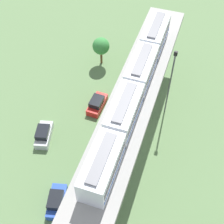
{
  "coord_description": "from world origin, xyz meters",
  "views": [
    {
      "loc": [
        -5.74,
        25.7,
        36.58
      ],
      "look_at": [
        2.5,
        1.08,
        5.13
      ],
      "focal_mm": 52.09,
      "sensor_mm": 36.0,
      "label": 1
    }
  ],
  "objects_px": {
    "parked_car_blue": "(57,201)",
    "signal_post": "(170,81)",
    "parked_car_silver": "(44,134)",
    "parked_car_red": "(97,104)",
    "train": "(133,89)",
    "tree_near_viaduct": "(101,46)"
  },
  "relations": [
    {
      "from": "parked_car_red",
      "to": "parked_car_silver",
      "type": "bearing_deg",
      "value": 58.6
    },
    {
      "from": "tree_near_viaduct",
      "to": "parked_car_silver",
      "type": "bearing_deg",
      "value": 82.21
    },
    {
      "from": "train",
      "to": "parked_car_silver",
      "type": "bearing_deg",
      "value": 16.06
    },
    {
      "from": "tree_near_viaduct",
      "to": "signal_post",
      "type": "relative_size",
      "value": 0.44
    },
    {
      "from": "parked_car_silver",
      "to": "parked_car_blue",
      "type": "bearing_deg",
      "value": 110.63
    },
    {
      "from": "parked_car_silver",
      "to": "parked_car_blue",
      "type": "height_order",
      "value": "same"
    },
    {
      "from": "parked_car_red",
      "to": "tree_near_viaduct",
      "type": "bearing_deg",
      "value": -71.82
    },
    {
      "from": "parked_car_silver",
      "to": "signal_post",
      "type": "bearing_deg",
      "value": -159.94
    },
    {
      "from": "train",
      "to": "parked_car_blue",
      "type": "height_order",
      "value": "train"
    },
    {
      "from": "tree_near_viaduct",
      "to": "parked_car_blue",
      "type": "bearing_deg",
      "value": 97.72
    },
    {
      "from": "parked_car_silver",
      "to": "signal_post",
      "type": "distance_m",
      "value": 18.43
    },
    {
      "from": "parked_car_red",
      "to": "tree_near_viaduct",
      "type": "distance_m",
      "value": 10.12
    },
    {
      "from": "parked_car_silver",
      "to": "parked_car_red",
      "type": "distance_m",
      "value": 8.95
    },
    {
      "from": "parked_car_red",
      "to": "train",
      "type": "bearing_deg",
      "value": 148.18
    },
    {
      "from": "train",
      "to": "parked_car_blue",
      "type": "relative_size",
      "value": 6.1
    },
    {
      "from": "parked_car_silver",
      "to": "parked_car_red",
      "type": "bearing_deg",
      "value": -137.77
    },
    {
      "from": "parked_car_blue",
      "to": "parked_car_silver",
      "type": "bearing_deg",
      "value": -68.73
    },
    {
      "from": "train",
      "to": "parked_car_silver",
      "type": "distance_m",
      "value": 14.93
    },
    {
      "from": "parked_car_red",
      "to": "parked_car_blue",
      "type": "distance_m",
      "value": 15.69
    },
    {
      "from": "parked_car_blue",
      "to": "signal_post",
      "type": "height_order",
      "value": "signal_post"
    },
    {
      "from": "parked_car_silver",
      "to": "parked_car_red",
      "type": "xyz_separation_m",
      "value": [
        -4.97,
        -7.44,
        0.0
      ]
    },
    {
      "from": "train",
      "to": "parked_car_red",
      "type": "xyz_separation_m",
      "value": [
        6.23,
        -4.22,
        -9.34
      ]
    }
  ]
}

